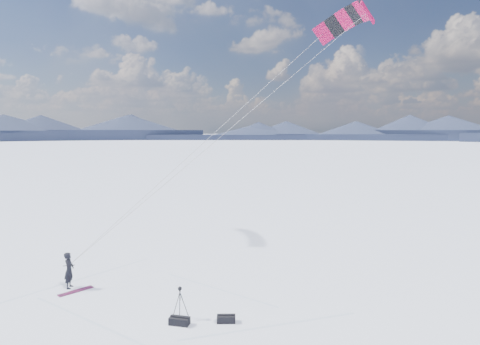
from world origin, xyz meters
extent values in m
plane|color=white|center=(0.00, 0.00, 0.00)|extent=(1800.00, 1800.00, 0.00)
cube|color=#1B2039|center=(209.56, 241.84, 2.69)|extent=(142.83, 132.24, 5.37)
cone|color=#1B2039|center=(209.56, 241.84, 5.37)|extent=(90.28, 90.28, 8.00)
cube|color=#1B2039|center=(132.93, 291.08, 2.69)|extent=(155.14, 103.25, 5.37)
cone|color=#1B2039|center=(132.93, 291.08, 5.37)|extent=(84.80, 84.80, 8.00)
cube|color=#1B2039|center=(45.54, 316.74, 2.69)|extent=(154.88, 65.89, 5.37)
cone|color=#1B2039|center=(45.54, 316.74, 5.37)|extent=(72.46, 72.46, 8.00)
cube|color=#1B2039|center=(-45.54, 316.74, 2.69)|extent=(154.88, 65.89, 5.37)
cone|color=#1B2039|center=(-45.54, 316.74, 5.37)|extent=(72.46, 72.46, 8.00)
cube|color=silver|center=(-3.30, -1.70, 0.00)|extent=(3.52, 7.29, 0.01)
cube|color=silver|center=(-1.60, 0.60, 0.00)|extent=(6.45, 7.79, 0.01)
cube|color=silver|center=(0.10, 2.90, 0.00)|extent=(11.66, 3.07, 0.01)
imported|color=black|center=(-3.35, 3.42, 0.00)|extent=(0.47, 0.68, 1.80)
cube|color=#7C174C|center=(-2.95, 2.88, 0.02)|extent=(1.52, 1.23, 0.04)
cylinder|color=black|center=(2.17, -0.68, 0.57)|extent=(0.38, 0.19, 1.14)
cylinder|color=black|center=(1.85, -0.65, 0.57)|extent=(0.34, 0.26, 1.14)
cylinder|color=black|center=(1.99, -0.94, 0.57)|extent=(0.07, 0.40, 1.14)
cylinder|color=black|center=(2.00, -0.75, 0.96)|extent=(0.04, 0.04, 0.36)
cube|color=black|center=(2.00, -0.75, 1.19)|extent=(0.10, 0.10, 0.05)
cube|color=black|center=(2.00, -0.75, 1.29)|extent=(0.16, 0.14, 0.10)
cylinder|color=black|center=(2.00, -0.66, 1.29)|extent=(0.07, 0.10, 0.07)
cube|color=black|center=(3.84, -1.39, 0.14)|extent=(0.79, 0.46, 0.28)
cylinder|color=black|center=(3.84, -1.39, 0.30)|extent=(0.72, 0.17, 0.07)
cube|color=black|center=(1.96, -1.29, 0.15)|extent=(0.89, 0.67, 0.30)
cylinder|color=black|center=(1.96, -1.29, 0.32)|extent=(0.74, 0.38, 0.09)
cube|color=#AB083C|center=(11.67, 2.90, 13.73)|extent=(1.21, 0.83, 1.36)
cube|color=black|center=(11.95, 3.62, 14.04)|extent=(1.07, 0.92, 1.25)
cube|color=#AB083C|center=(12.08, 4.44, 14.23)|extent=(0.91, 0.96, 1.13)
cube|color=black|center=(12.06, 5.30, 14.30)|extent=(0.96, 0.96, 1.00)
cube|color=#AB083C|center=(11.87, 6.14, 14.23)|extent=(1.11, 0.94, 1.13)
cube|color=black|center=(11.55, 6.90, 14.04)|extent=(1.24, 0.86, 1.25)
cube|color=#AB083C|center=(11.11, 7.53, 13.73)|extent=(1.35, 0.74, 1.36)
cylinder|color=gray|center=(4.16, 3.16, 7.43)|extent=(15.04, 0.54, 12.61)
cylinder|color=gray|center=(3.88, 5.47, 7.43)|extent=(14.48, 4.14, 12.61)
cylinder|color=black|center=(-3.35, 3.42, 1.14)|extent=(0.55, 0.10, 0.03)
camera|label=1|loc=(1.89, -16.84, 7.76)|focal=30.00mm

